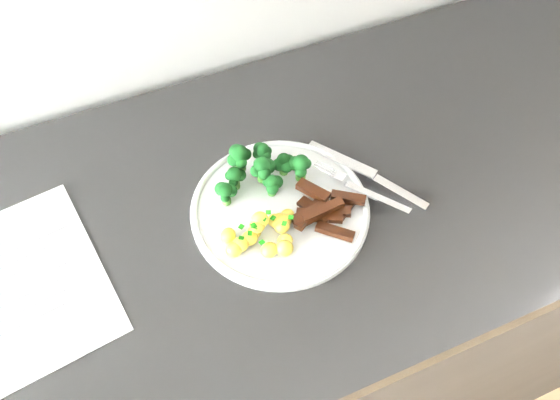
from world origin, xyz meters
name	(u,v)px	position (x,y,z in m)	size (l,w,h in m)	color
counter	(247,341)	(0.09, 1.67, 0.45)	(2.38, 0.59, 0.89)	black
recipe_paper	(28,283)	(-0.20, 1.69, 0.89)	(0.23, 0.29, 0.00)	white
plate	(280,209)	(0.16, 1.66, 0.90)	(0.26, 0.26, 0.01)	silver
broccoli	(261,168)	(0.15, 1.72, 0.93)	(0.15, 0.09, 0.06)	#305D1C
potatoes	(263,233)	(0.12, 1.63, 0.91)	(0.11, 0.07, 0.04)	#FBE050
beef_strips	(323,211)	(0.21, 1.63, 0.91)	(0.12, 0.12, 0.03)	black
fork	(364,190)	(0.28, 1.64, 0.91)	(0.10, 0.14, 0.01)	silver
knife	(381,183)	(0.32, 1.64, 0.90)	(0.12, 0.18, 0.02)	silver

